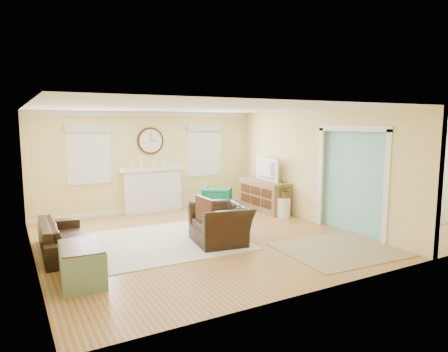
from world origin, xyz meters
The scene contains 29 objects.
floor centered at (0.00, 0.00, 0.00)m, with size 9.00×9.00×0.00m, color #955823.
wall_back centered at (0.00, 3.00, 1.30)m, with size 9.00×0.02×2.60m, color #DDC57B.
wall_front centered at (0.00, -3.00, 1.30)m, with size 9.00×0.02×2.60m, color #DDC57B.
wall_left centered at (-4.50, 0.00, 1.30)m, with size 0.02×6.00×2.60m, color #DDC57B.
wall_right centered at (4.50, 0.00, 1.30)m, with size 0.02×6.00×2.60m, color #DDC57B.
ceiling centered at (0.00, 0.00, 2.60)m, with size 9.00×6.00×0.02m, color white.
partition centered at (1.51, 0.28, 1.36)m, with size 0.17×6.00×2.60m.
fireplace centered at (-1.50, 2.88, 0.60)m, with size 1.70×0.30×1.17m.
wall_clock centered at (-1.50, 2.97, 1.85)m, with size 0.70×0.07×0.70m.
window_left centered at (-3.05, 2.95, 1.66)m, with size 1.05×0.13×1.42m.
window_right centered at (0.05, 2.95, 1.66)m, with size 1.05×0.13×1.42m.
french_doors centered at (4.45, 0.00, 1.10)m, with size 0.06×1.70×2.20m.
pendant centered at (3.00, 0.00, 2.20)m, with size 0.30×0.30×0.55m.
rug_cream centered at (-2.24, 0.20, 0.01)m, with size 2.99×2.59×0.02m, color beige.
rug_jute centered at (0.48, -1.84, 0.01)m, with size 2.15×1.76×0.01m, color #95865A.
rug_grey centered at (3.05, -0.26, 0.01)m, with size 2.24×2.80×0.01m, color slate.
sofa centered at (-3.99, 0.48, 0.29)m, with size 1.97×0.77×0.57m, color black.
eames_chair centered at (-1.24, -0.38, 0.37)m, with size 1.15×1.00×0.75m, color black.
green_chair centered at (-0.01, 2.10, 0.33)m, with size 0.70×0.72×0.65m, color #166A51.
trunk centered at (-3.95, -1.12, 0.28)m, with size 0.66×1.01×0.56m.
credenza centered at (1.14, 1.60, 0.40)m, with size 0.56×1.64×0.80m.
tv centered at (1.12, 1.60, 1.10)m, with size 1.04×0.14×0.60m, color black.
garden_stool centered at (1.12, 0.73, 0.24)m, with size 0.32×0.32×0.48m, color white.
potted_plant centered at (1.12, 0.73, 0.67)m, with size 0.36×0.31×0.40m, color #337F33.
dining_table centered at (3.05, -0.26, 0.30)m, with size 1.71×0.95×0.60m, color #412410.
dining_chair_n centered at (2.96, 0.82, 0.58)m, with size 0.44×0.44×0.98m.
dining_chair_s centered at (3.14, -1.40, 0.52)m, with size 0.47×0.47×0.88m.
dining_chair_w centered at (2.36, -0.36, 0.57)m, with size 0.52×0.52×0.97m.
dining_chair_e centered at (3.72, -0.19, 0.60)m, with size 0.57×0.57×1.02m.
Camera 1 is at (-4.84, -7.00, 2.32)m, focal length 32.00 mm.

